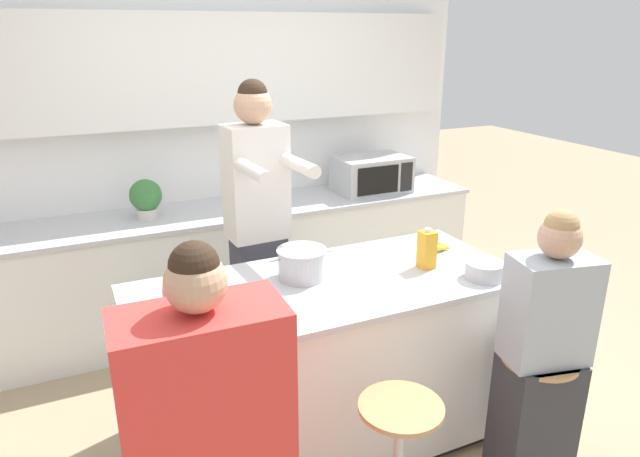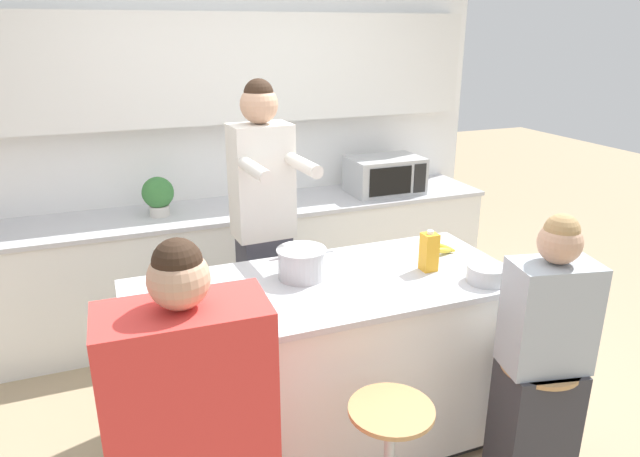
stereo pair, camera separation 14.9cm
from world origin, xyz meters
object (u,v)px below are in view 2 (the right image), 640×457
person_wrapped_blanket (194,453)px  banana_bunch (441,249)px  cooking_pot (302,263)px  potted_plant (158,195)px  person_seated_near (540,376)px  person_cooking (264,238)px  microwave (385,175)px  bar_stool_rightmost (531,428)px  kitchen_island (326,366)px  coffee_cup_near (170,293)px  fruit_bowl (487,274)px  juice_carton (429,252)px

person_wrapped_blanket → banana_bunch: 1.70m
person_wrapped_blanket → cooking_pot: 1.06m
person_wrapped_blanket → potted_plant: 2.23m
person_seated_near → banana_bunch: 0.85m
person_cooking → microwave: 1.46m
bar_stool_rightmost → microwave: 2.28m
bar_stool_rightmost → kitchen_island: bearing=139.4°
coffee_cup_near → microwave: bearing=38.4°
kitchen_island → microwave: bearing=53.8°
person_wrapped_blanket → potted_plant: bearing=87.5°
cooking_pot → fruit_bowl: 0.89m
person_wrapped_blanket → coffee_cup_near: bearing=88.6°
juice_carton → potted_plant: (-1.14, 1.58, -0.00)m
fruit_bowl → banana_bunch: 0.40m
person_wrapped_blanket → fruit_bowl: person_wrapped_blanket is taller
person_cooking → cooking_pot: (0.02, -0.59, 0.07)m
banana_bunch → juice_carton: size_ratio=0.80×
person_wrapped_blanket → potted_plant: size_ratio=5.53×
banana_bunch → microwave: size_ratio=0.30×
bar_stool_rightmost → microwave: (0.34, 2.15, 0.67)m
banana_bunch → coffee_cup_near: bearing=-177.2°
kitchen_island → juice_carton: bearing=-4.7°
person_wrapped_blanket → person_seated_near: (1.52, 0.00, -0.06)m
person_wrapped_blanket → microwave: size_ratio=2.68×
bar_stool_rightmost → person_wrapped_blanket: size_ratio=0.46×
bar_stool_rightmost → microwave: bearing=80.9°
fruit_bowl → microwave: microwave is taller
kitchen_island → coffee_cup_near: bearing=175.6°
person_cooking → cooking_pot: size_ratio=5.58×
bar_stool_rightmost → cooking_pot: bearing=138.3°
fruit_bowl → juice_carton: (-0.18, 0.23, 0.06)m
banana_bunch → microwave: bearing=74.7°
kitchen_island → banana_bunch: bearing=9.9°
person_wrapped_blanket → cooking_pot: person_wrapped_blanket is taller
person_cooking → juice_carton: person_cooking is taller
cooking_pot → coffee_cup_near: cooking_pot is taller
kitchen_island → person_seated_near: 1.02m
person_seated_near → banana_bunch: person_seated_near is taller
kitchen_island → juice_carton: juice_carton is taller
fruit_bowl → person_wrapped_blanket: bearing=-165.4°
banana_bunch → juice_carton: bearing=-137.5°
person_cooking → banana_bunch: (0.83, -0.57, 0.02)m
bar_stool_rightmost → potted_plant: potted_plant is taller
person_wrapped_blanket → person_seated_near: bearing=1.6°
person_seated_near → banana_bunch: size_ratio=8.30×
coffee_cup_near → bar_stool_rightmost: bearing=-25.5°
person_seated_near → potted_plant: 2.61m
bar_stool_rightmost → microwave: size_ratio=1.24×
microwave → potted_plant: microwave is taller
kitchen_island → person_seated_near: person_seated_near is taller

